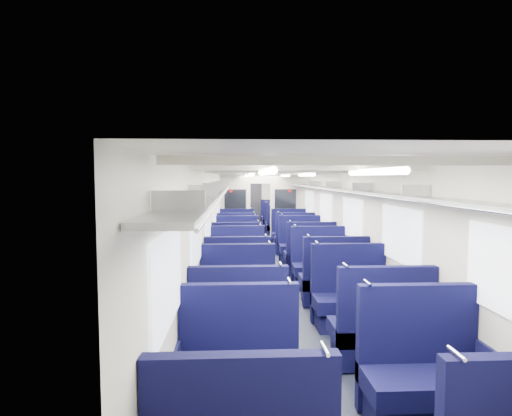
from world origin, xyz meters
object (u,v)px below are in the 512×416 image
(end_door, at_px, (254,203))
(seat_17, at_px, (294,241))
(seat_27, at_px, (273,218))
(seat_21, at_px, (282,227))
(seat_2, at_px, (239,378))
(seat_25, at_px, (276,221))
(seat_7, at_px, (350,301))
(seat_13, at_px, (310,257))
(seat_23, at_px, (279,224))
(seat_19, at_px, (289,235))
(seat_9, at_px, (333,283))
(seat_24, at_px, (237,221))
(seat_8, at_px, (238,283))
(seat_5, at_px, (381,334))
(seat_12, at_px, (237,258))
(seat_16, at_px, (237,241))
(bulkhead, at_px, (260,205))
(seat_6, at_px, (238,302))
(seat_14, at_px, (237,248))
(seat_18, at_px, (237,235))
(seat_4, at_px, (239,333))
(seat_11, at_px, (320,268))
(seat_10, at_px, (237,267))
(seat_20, at_px, (237,228))
(seat_22, at_px, (237,224))
(seat_3, at_px, (423,379))
(seat_26, at_px, (236,218))
(seat_15, at_px, (301,248))

(end_door, height_order, seat_17, end_door)
(seat_27, bearing_deg, seat_21, -90.00)
(seat_2, height_order, seat_25, same)
(seat_21, bearing_deg, end_door, 99.86)
(seat_7, relative_size, seat_13, 1.00)
(seat_2, height_order, seat_23, same)
(end_door, xyz_separation_m, seat_19, (0.83, -6.83, -0.62))
(seat_9, height_order, seat_24, same)
(seat_8, distance_m, seat_9, 1.66)
(seat_2, distance_m, seat_19, 9.27)
(end_door, xyz_separation_m, seat_5, (0.83, -14.99, -0.62))
(seat_17, bearing_deg, seat_7, -90.00)
(seat_5, height_order, seat_19, same)
(seat_12, xyz_separation_m, seat_16, (0.00, 2.39, 0.00))
(end_door, distance_m, seat_5, 15.03)
(bulkhead, xyz_separation_m, seat_16, (-0.83, -2.66, -0.85))
(end_door, relative_size, seat_6, 1.60)
(seat_9, bearing_deg, seat_8, 177.69)
(seat_14, height_order, seat_25, same)
(bulkhead, relative_size, seat_18, 2.25)
(seat_6, relative_size, seat_21, 1.00)
(seat_27, bearing_deg, seat_4, -96.99)
(seat_9, relative_size, seat_11, 1.00)
(seat_5, bearing_deg, seat_16, 103.35)
(seat_10, relative_size, seat_20, 1.00)
(seat_2, height_order, seat_9, same)
(seat_12, xyz_separation_m, seat_22, (0.00, 6.64, 0.00))
(seat_3, xyz_separation_m, seat_25, (0.00, 13.43, 0.00))
(seat_9, relative_size, seat_19, 1.00)
(seat_10, relative_size, seat_26, 1.00)
(bulkhead, height_order, seat_13, bulkhead)
(seat_3, distance_m, seat_22, 12.43)
(seat_12, bearing_deg, seat_20, 90.00)
(seat_3, xyz_separation_m, seat_4, (-1.66, 1.17, 0.00))
(end_door, bearing_deg, seat_10, -94.17)
(bulkhead, bearing_deg, seat_6, -95.69)
(seat_15, distance_m, seat_21, 4.33)
(seat_4, height_order, seat_21, same)
(seat_19, bearing_deg, seat_24, 111.59)
(seat_7, distance_m, seat_12, 3.72)
(seat_6, bearing_deg, bulkhead, 84.31)
(seat_9, bearing_deg, seat_18, 105.75)
(seat_23, bearing_deg, seat_10, -102.23)
(seat_9, height_order, seat_23, same)
(end_door, xyz_separation_m, seat_9, (0.83, -12.68, -0.62))
(seat_8, bearing_deg, seat_3, -64.34)
(seat_2, relative_size, seat_8, 1.00)
(seat_4, distance_m, seat_18, 8.10)
(seat_3, relative_size, seat_13, 1.00)
(seat_18, height_order, seat_26, same)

